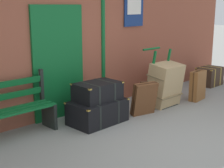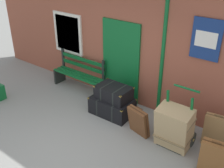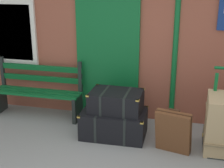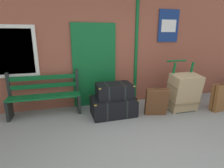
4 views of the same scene
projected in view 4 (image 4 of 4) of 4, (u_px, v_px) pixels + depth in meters
The scene contains 10 objects.
ground_plane at pixel (156, 159), 2.66m from camera, with size 60.00×60.00×0.00m, color gray.
brick_facade at pixel (110, 43), 4.65m from camera, with size 10.40×0.35×3.20m.
platform_bench at pixel (45, 96), 4.11m from camera, with size 1.60×0.43×1.01m.
steamer_trunk_base at pixel (113, 106), 4.13m from camera, with size 1.02×0.67×0.43m.
steamer_trunk_middle at pixel (114, 91), 4.06m from camera, with size 0.82×0.56×0.33m.
porters_trolley at pixel (178, 97), 4.52m from camera, with size 0.71×0.57×1.20m.
large_brown_trunk at pixel (183, 92), 4.31m from camera, with size 0.70×0.56×0.93m.
suitcase_olive at pixel (191, 89), 5.01m from camera, with size 0.49×0.23×0.74m.
suitcase_cream at pixel (156, 102), 4.06m from camera, with size 0.54×0.36×0.67m.
suitcase_caramel at pixel (220, 97), 4.34m from camera, with size 0.49×0.25×0.70m.
Camera 4 is at (-1.25, -2.01, 1.80)m, focal length 28.42 mm.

